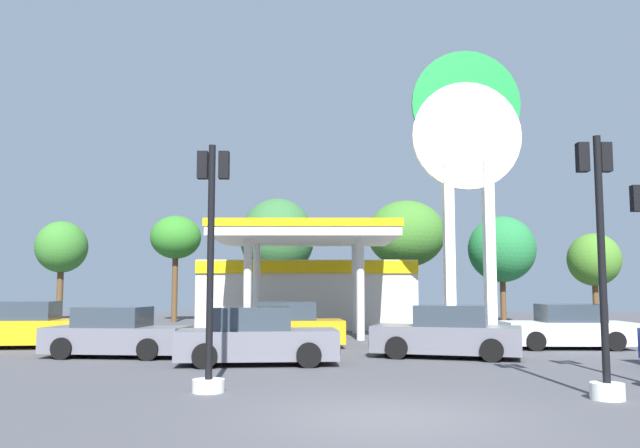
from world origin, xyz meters
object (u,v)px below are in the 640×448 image
at_px(car_3, 445,334).
at_px(traffic_signal_2, 600,287).
at_px(tree_2, 275,238).
at_px(tree_5, 592,260).
at_px(station_pole_sign, 465,153).
at_px(tree_4, 500,249).
at_px(car_6, 255,338).
at_px(car_4, 279,327).
at_px(car_5, 25,327).
at_px(tree_1, 174,238).
at_px(tree_0, 59,248).
at_px(tree_3, 404,234).
at_px(traffic_signal_0, 209,284).
at_px(car_0, 565,328).
at_px(car_1, 114,334).

xyz_separation_m(car_3, traffic_signal_2, (1.54, -7.14, 1.37)).
relative_size(tree_2, tree_5, 1.45).
bearing_deg(station_pole_sign, tree_4, 68.44).
bearing_deg(car_6, car_4, 85.94).
relative_size(car_5, tree_1, 0.72).
xyz_separation_m(car_6, tree_0, (-14.65, 23.24, 3.86)).
distance_m(traffic_signal_2, tree_4, 26.98).
height_order(car_4, car_6, car_4).
height_order(traffic_signal_2, tree_3, tree_3).
height_order(car_3, traffic_signal_0, traffic_signal_0).
height_order(station_pole_sign, car_0, station_pole_sign).
distance_m(car_0, traffic_signal_2, 10.47).
distance_m(car_6, traffic_signal_2, 8.98).
xyz_separation_m(traffic_signal_0, traffic_signal_2, (7.51, -0.84, -0.08)).
distance_m(traffic_signal_0, tree_5, 32.21).
height_order(tree_0, tree_2, tree_2).
xyz_separation_m(tree_0, tree_4, (27.20, -2.36, -0.25)).
relative_size(station_pole_sign, car_0, 2.86).
bearing_deg(car_1, traffic_signal_0, -59.08).
relative_size(station_pole_sign, car_6, 2.72).
height_order(car_6, tree_2, tree_2).
distance_m(traffic_signal_0, tree_3, 27.81).
relative_size(car_3, car_6, 1.04).
xyz_separation_m(car_3, tree_3, (1.53, 20.29, 4.62)).
xyz_separation_m(car_5, car_6, (8.35, -4.77, -0.02)).
relative_size(tree_0, tree_2, 0.81).
height_order(car_5, tree_4, tree_4).
relative_size(car_0, car_3, 0.91).
bearing_deg(station_pole_sign, tree_1, 140.42).
distance_m(car_1, car_4, 5.59).
relative_size(car_5, tree_2, 0.60).
distance_m(car_5, tree_2, 20.52).
height_order(car_3, traffic_signal_2, traffic_signal_2).
relative_size(station_pole_sign, car_5, 2.62).
relative_size(car_0, car_6, 0.95).
bearing_deg(car_1, traffic_signal_2, -32.68).
height_order(traffic_signal_0, traffic_signal_2, traffic_signal_0).
distance_m(car_5, tree_0, 19.89).
bearing_deg(tree_3, car_1, -119.46).
xyz_separation_m(car_5, tree_3, (15.36, 17.22, 4.61)).
distance_m(station_pole_sign, tree_2, 17.08).
relative_size(traffic_signal_0, tree_3, 0.67).
bearing_deg(car_4, car_5, -179.31).
bearing_deg(tree_1, car_0, -44.65).
bearing_deg(tree_0, station_pole_sign, -32.21).
relative_size(tree_2, tree_3, 1.04).
bearing_deg(car_5, tree_4, 37.61).
bearing_deg(car_5, traffic_signal_2, -33.59).
relative_size(tree_3, tree_5, 1.39).
height_order(car_0, tree_4, tree_4).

